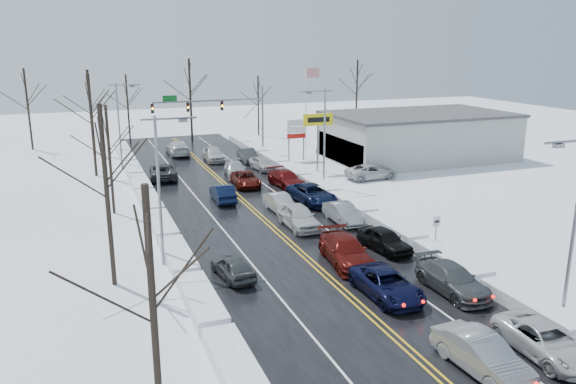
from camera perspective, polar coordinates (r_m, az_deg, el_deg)
name	(u,v)px	position (r m, az deg, el deg)	size (l,w,h in m)	color
ground	(274,228)	(40.67, -1.47, -3.71)	(160.00, 160.00, 0.00)	white
road_surface	(265,220)	(42.47, -2.37, -2.90)	(14.00, 84.00, 0.01)	black
snow_bank_left	(163,232)	(40.84, -12.56, -4.00)	(1.54, 72.00, 0.74)	white
snow_bank_right	(355,210)	(45.33, 6.78, -1.84)	(1.54, 72.00, 0.74)	white
traffic_signal_mast	(222,109)	(66.79, -6.77, 8.37)	(13.28, 0.39, 8.00)	slate
tires_plus_sign	(318,124)	(57.85, 3.07, 6.96)	(3.20, 0.34, 6.00)	slate
used_vehicles_sign	(296,131)	(63.57, 0.85, 6.18)	(2.20, 0.22, 4.65)	slate
speed_limit_sign	(436,227)	(37.05, 14.84, -3.45)	(0.55, 0.09, 2.35)	slate
flagpole	(307,100)	(72.35, 1.97, 9.32)	(1.87, 1.20, 10.00)	silver
dealership_building	(418,136)	(66.42, 13.08, 5.59)	(20.40, 12.40, 5.30)	#A5A5A1
streetlight_se	(573,215)	(28.97, 26.95, -2.13)	(3.20, 0.25, 9.00)	slate
streetlight_ne	(323,130)	(51.50, 3.53, 6.32)	(3.20, 0.25, 9.00)	slate
streetlight_sw	(162,179)	(33.57, -12.69, 1.32)	(3.20, 0.25, 9.00)	slate
streetlight_nw	(121,119)	(61.02, -16.64, 7.08)	(3.20, 0.25, 9.00)	slate
tree_left_a	(150,270)	(17.78, -13.80, -7.72)	(3.60, 3.60, 9.00)	#2D231C
tree_left_b	(104,161)	(30.99, -18.18, 2.99)	(4.00, 4.00, 10.00)	#2D231C
tree_left_c	(108,139)	(44.99, -17.81, 5.19)	(3.40, 3.40, 8.50)	#2D231C
tree_left_d	(90,103)	(58.66, -19.47, 8.56)	(4.20, 4.20, 10.50)	#2D231C
tree_left_e	(90,99)	(70.68, -19.44, 8.94)	(3.80, 3.80, 9.50)	#2D231C
tree_far_a	(26,93)	(76.79, -25.05, 9.07)	(4.00, 4.00, 10.00)	#2D231C
tree_far_b	(127,95)	(77.95, -16.04, 9.43)	(3.60, 3.60, 9.00)	#2D231C
tree_far_c	(190,84)	(76.98, -9.94, 10.76)	(4.40, 4.40, 11.00)	#2D231C
tree_far_d	(258,94)	(81.06, -3.05, 9.92)	(3.40, 3.40, 8.50)	#2D231C
tree_far_e	(357,81)	(87.62, 7.03, 11.12)	(4.20, 4.20, 10.50)	#2D231C
queued_car_1	(480,371)	(25.33, 18.95, -16.85)	(1.62, 4.66, 1.53)	gray
queued_car_2	(386,296)	(30.65, 9.94, -10.41)	(2.33, 5.05, 1.40)	black
queued_car_3	(345,263)	(34.63, 5.85, -7.20)	(2.26, 5.56, 1.61)	#540F0B
queued_car_4	(299,227)	(40.87, 1.08, -3.61)	(1.98, 4.92, 1.67)	silver
queued_car_5	(280,211)	(44.66, -0.78, -1.99)	(1.47, 4.23, 1.39)	#B0B2B8
queued_car_6	(246,186)	(52.73, -4.31, 0.62)	(2.24, 4.87, 1.35)	#4A0E09
queued_car_7	(235,176)	(56.61, -5.36, 1.60)	(1.97, 4.86, 1.41)	#AEB1B7
queued_car_8	(214,161)	(64.21, -7.55, 3.13)	(1.95, 4.84, 1.65)	silver
queued_car_10	(544,355)	(27.46, 24.54, -14.80)	(2.26, 4.90, 1.36)	silver
queued_car_11	(451,292)	(31.96, 16.27, -9.71)	(2.06, 5.06, 1.47)	#444749
queued_car_12	(384,251)	(36.96, 9.74, -5.89)	(1.74, 4.33, 1.48)	black
queued_car_13	(343,222)	(42.17, 5.59, -3.09)	(1.53, 4.38, 1.44)	gray
queued_car_14	(312,203)	(47.12, 2.43, -1.09)	(2.57, 5.58, 1.55)	black
queued_car_15	(286,186)	(52.39, -0.19, 0.57)	(2.09, 5.14, 1.49)	#550B0B
queued_car_16	(263,170)	(59.24, -2.60, 2.25)	(1.67, 4.16, 1.42)	#B8B8BA
queued_car_17	(248,162)	(63.52, -4.08, 3.09)	(1.55, 4.46, 1.47)	#3A3C3F
oncoming_car_0	(223,201)	(47.81, -6.62, -0.94)	(1.55, 4.44, 1.46)	black
oncoming_car_1	(164,179)	(56.77, -12.53, 1.34)	(2.53, 5.48, 1.52)	#393B3D
oncoming_car_2	(178,155)	(68.58, -11.12, 3.73)	(2.36, 5.80, 1.68)	silver
oncoming_car_3	(233,278)	(32.60, -5.59, -8.65)	(1.58, 3.92, 1.34)	#404345
parked_car_0	(371,179)	(55.94, 8.45, 1.33)	(2.41, 5.23, 1.45)	silver
parked_car_1	(368,165)	(62.40, 8.10, 2.76)	(2.03, 4.99, 1.45)	#45484B
parked_car_2	(329,156)	(66.68, 4.21, 3.66)	(1.67, 4.15, 1.41)	black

